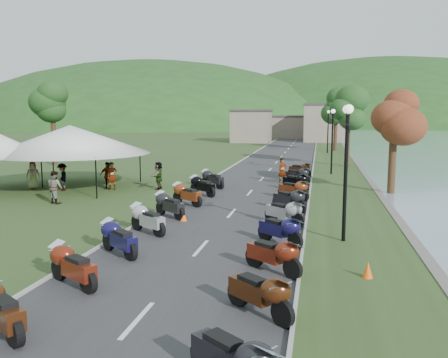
# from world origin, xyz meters

# --- Properties ---
(road) EXTENTS (7.00, 120.00, 0.02)m
(road) POSITION_xyz_m (0.00, 40.00, 0.01)
(road) COLOR #343436
(road) RESTS_ON ground
(hills_backdrop) EXTENTS (360.00, 120.00, 76.00)m
(hills_backdrop) POSITION_xyz_m (0.00, 200.00, 0.00)
(hills_backdrop) COLOR #285621
(hills_backdrop) RESTS_ON ground
(far_building) EXTENTS (18.00, 16.00, 5.00)m
(far_building) POSITION_xyz_m (-2.00, 85.00, 2.50)
(far_building) COLOR gray
(far_building) RESTS_ON ground
(moto_row_left) EXTENTS (2.60, 34.98, 1.10)m
(moto_row_left) POSITION_xyz_m (-2.53, 13.18, 0.55)
(moto_row_left) COLOR #331411
(moto_row_left) RESTS_ON ground
(moto_row_right) EXTENTS (2.60, 39.72, 1.10)m
(moto_row_right) POSITION_xyz_m (2.65, 17.05, 0.55)
(moto_row_right) COLOR #331411
(moto_row_right) RESTS_ON ground
(vendor_tent_main) EXTENTS (6.66, 6.66, 4.00)m
(vendor_tent_main) POSITION_xyz_m (-11.49, 27.82, 2.00)
(vendor_tent_main) COLOR silver
(vendor_tent_main) RESTS_ON ground
(tree_lakeside) EXTENTS (2.52, 2.52, 7.01)m
(tree_lakeside) POSITION_xyz_m (8.31, 29.65, 3.51)
(tree_lakeside) COLOR #26521F
(tree_lakeside) RESTS_ON ground
(pedestrian_a) EXTENTS (0.79, 0.76, 1.74)m
(pedestrian_a) POSITION_xyz_m (-8.60, 27.51, 0.00)
(pedestrian_a) COLOR slate
(pedestrian_a) RESTS_ON ground
(pedestrian_b) EXTENTS (0.96, 0.77, 1.74)m
(pedestrian_b) POSITION_xyz_m (-9.66, 22.73, 0.00)
(pedestrian_b) COLOR slate
(pedestrian_b) RESTS_ON ground
(pedestrian_c) EXTENTS (1.03, 1.15, 1.71)m
(pedestrian_c) POSITION_xyz_m (-11.44, 26.54, 0.00)
(pedestrian_c) COLOR slate
(pedestrian_c) RESTS_ON ground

